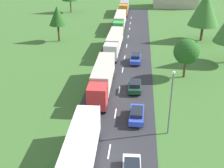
{
  "coord_description": "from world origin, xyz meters",
  "views": [
    {
      "loc": [
        2.66,
        -5.56,
        19.52
      ],
      "look_at": [
        -0.9,
        31.02,
        1.99
      ],
      "focal_mm": 46.82,
      "sensor_mm": 36.0,
      "label": 1
    }
  ],
  "objects_px": {
    "tree_elm": "(57,16)",
    "truck_lead": "(79,155)",
    "truck_fourth": "(120,21)",
    "truck_fifth": "(124,7)",
    "car_fifth": "(135,58)",
    "lamppost_second": "(171,100)",
    "tree_maple": "(205,8)",
    "car_third": "(137,114)",
    "car_fourth": "(135,86)",
    "truck_third": "(114,42)",
    "truck_second": "(102,77)",
    "tree_pine": "(186,52)"
  },
  "relations": [
    {
      "from": "truck_second",
      "to": "car_fifth",
      "type": "height_order",
      "value": "truck_second"
    },
    {
      "from": "truck_fourth",
      "to": "tree_elm",
      "type": "bearing_deg",
      "value": -137.26
    },
    {
      "from": "car_third",
      "to": "tree_maple",
      "type": "xyz_separation_m",
      "value": [
        13.8,
        34.91,
        6.32
      ]
    },
    {
      "from": "lamppost_second",
      "to": "tree_maple",
      "type": "xyz_separation_m",
      "value": [
        10.17,
        37.34,
        2.8
      ]
    },
    {
      "from": "tree_elm",
      "to": "car_fifth",
      "type": "bearing_deg",
      "value": -34.26
    },
    {
      "from": "car_fifth",
      "to": "lamppost_second",
      "type": "height_order",
      "value": "lamppost_second"
    },
    {
      "from": "car_fourth",
      "to": "tree_elm",
      "type": "height_order",
      "value": "tree_elm"
    },
    {
      "from": "tree_pine",
      "to": "tree_elm",
      "type": "relative_size",
      "value": 0.83
    },
    {
      "from": "car_fifth",
      "to": "lamppost_second",
      "type": "distance_m",
      "value": 22.53
    },
    {
      "from": "truck_third",
      "to": "lamppost_second",
      "type": "bearing_deg",
      "value": -72.56
    },
    {
      "from": "truck_lead",
      "to": "truck_fifth",
      "type": "bearing_deg",
      "value": 90.12
    },
    {
      "from": "car_third",
      "to": "tree_maple",
      "type": "relative_size",
      "value": 0.4
    },
    {
      "from": "truck_second",
      "to": "car_third",
      "type": "distance_m",
      "value": 9.24
    },
    {
      "from": "truck_fourth",
      "to": "car_fourth",
      "type": "height_order",
      "value": "truck_fourth"
    },
    {
      "from": "tree_elm",
      "to": "lamppost_second",
      "type": "bearing_deg",
      "value": -57.3
    },
    {
      "from": "lamppost_second",
      "to": "tree_elm",
      "type": "height_order",
      "value": "same"
    },
    {
      "from": "car_fourth",
      "to": "truck_fifth",
      "type": "bearing_deg",
      "value": 95.04
    },
    {
      "from": "truck_lead",
      "to": "lamppost_second",
      "type": "distance_m",
      "value": 11.67
    },
    {
      "from": "truck_fifth",
      "to": "car_third",
      "type": "bearing_deg",
      "value": -85.16
    },
    {
      "from": "truck_third",
      "to": "tree_maple",
      "type": "height_order",
      "value": "tree_maple"
    },
    {
      "from": "car_third",
      "to": "car_fourth",
      "type": "relative_size",
      "value": 1.07
    },
    {
      "from": "car_fourth",
      "to": "car_fifth",
      "type": "distance_m",
      "value": 11.53
    },
    {
      "from": "truck_second",
      "to": "truck_third",
      "type": "distance_m",
      "value": 17.69
    },
    {
      "from": "truck_third",
      "to": "tree_elm",
      "type": "distance_m",
      "value": 14.71
    },
    {
      "from": "truck_third",
      "to": "car_fifth",
      "type": "distance_m",
      "value": 7.41
    },
    {
      "from": "truck_fourth",
      "to": "truck_fifth",
      "type": "xyz_separation_m",
      "value": [
        -0.04,
        18.73,
        0.07
      ]
    },
    {
      "from": "truck_second",
      "to": "car_fourth",
      "type": "xyz_separation_m",
      "value": [
        4.69,
        0.35,
        -1.31
      ]
    },
    {
      "from": "tree_elm",
      "to": "truck_lead",
      "type": "bearing_deg",
      "value": -72.57
    },
    {
      "from": "truck_fourth",
      "to": "car_third",
      "type": "relative_size",
      "value": 3.26
    },
    {
      "from": "truck_third",
      "to": "car_fifth",
      "type": "xyz_separation_m",
      "value": [
        4.44,
        -5.81,
        -1.2
      ]
    },
    {
      "from": "truck_lead",
      "to": "car_fifth",
      "type": "bearing_deg",
      "value": 81.36
    },
    {
      "from": "truck_fifth",
      "to": "car_fourth",
      "type": "relative_size",
      "value": 3.05
    },
    {
      "from": "truck_fifth",
      "to": "tree_elm",
      "type": "relative_size",
      "value": 1.61
    },
    {
      "from": "truck_third",
      "to": "truck_fourth",
      "type": "height_order",
      "value": "truck_fourth"
    },
    {
      "from": "car_third",
      "to": "lamppost_second",
      "type": "xyz_separation_m",
      "value": [
        3.62,
        -2.43,
        3.52
      ]
    },
    {
      "from": "truck_fourth",
      "to": "tree_maple",
      "type": "distance_m",
      "value": 21.28
    },
    {
      "from": "car_fifth",
      "to": "tree_pine",
      "type": "bearing_deg",
      "value": -34.7
    },
    {
      "from": "truck_fifth",
      "to": "car_fifth",
      "type": "relative_size",
      "value": 2.97
    },
    {
      "from": "truck_third",
      "to": "tree_maple",
      "type": "bearing_deg",
      "value": 27.17
    },
    {
      "from": "tree_elm",
      "to": "truck_third",
      "type": "bearing_deg",
      "value": -24.99
    },
    {
      "from": "lamppost_second",
      "to": "tree_elm",
      "type": "xyz_separation_m",
      "value": [
        -21.62,
        33.68,
        1.3
      ]
    },
    {
      "from": "truck_second",
      "to": "tree_pine",
      "type": "relative_size",
      "value": 2.11
    },
    {
      "from": "truck_second",
      "to": "truck_fourth",
      "type": "relative_size",
      "value": 0.94
    },
    {
      "from": "truck_fifth",
      "to": "tree_elm",
      "type": "height_order",
      "value": "tree_elm"
    },
    {
      "from": "truck_third",
      "to": "tree_elm",
      "type": "height_order",
      "value": "tree_elm"
    },
    {
      "from": "truck_fifth",
      "to": "car_third",
      "type": "xyz_separation_m",
      "value": [
        5.23,
        -61.81,
        -1.36
      ]
    },
    {
      "from": "truck_third",
      "to": "tree_maple",
      "type": "relative_size",
      "value": 1.25
    },
    {
      "from": "truck_fourth",
      "to": "truck_lead",
      "type": "bearing_deg",
      "value": -89.88
    },
    {
      "from": "truck_third",
      "to": "car_fifth",
      "type": "relative_size",
      "value": 3.24
    },
    {
      "from": "car_third",
      "to": "car_fifth",
      "type": "height_order",
      "value": "car_fifth"
    }
  ]
}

